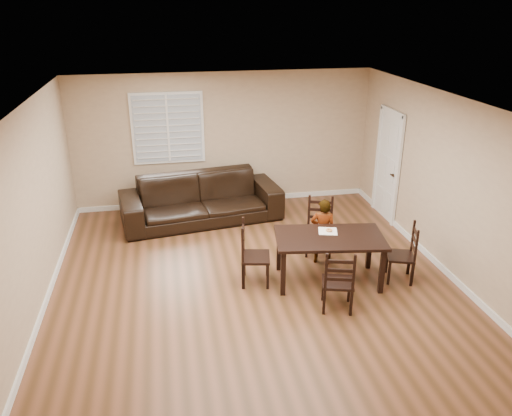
# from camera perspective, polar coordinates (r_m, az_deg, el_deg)

# --- Properties ---
(ground) EXTENTS (7.00, 7.00, 0.00)m
(ground) POSITION_cam_1_polar(r_m,az_deg,el_deg) (7.50, 0.06, -9.21)
(ground) COLOR brown
(ground) RESTS_ON ground
(room) EXTENTS (6.04, 7.04, 2.72)m
(room) POSITION_cam_1_polar(r_m,az_deg,el_deg) (6.89, 0.07, 4.46)
(room) COLOR tan
(room) RESTS_ON ground
(dining_table) EXTENTS (1.70, 1.12, 0.75)m
(dining_table) POSITION_cam_1_polar(r_m,az_deg,el_deg) (7.47, 8.40, -3.85)
(dining_table) COLOR black
(dining_table) RESTS_ON ground
(chair_near) EXTENTS (0.54, 0.53, 0.97)m
(chair_near) POSITION_cam_1_polar(r_m,az_deg,el_deg) (8.46, 7.27, -2.11)
(chair_near) COLOR black
(chair_near) RESTS_ON ground
(chair_far) EXTENTS (0.51, 0.49, 0.93)m
(chair_far) POSITION_cam_1_polar(r_m,az_deg,el_deg) (6.86, 9.40, -8.73)
(chair_far) COLOR black
(chair_far) RESTS_ON ground
(chair_left) EXTENTS (0.49, 0.52, 0.99)m
(chair_left) POSITION_cam_1_polar(r_m,az_deg,el_deg) (7.45, -0.96, -5.47)
(chair_left) COLOR black
(chair_left) RESTS_ON ground
(chair_right) EXTENTS (0.50, 0.52, 0.92)m
(chair_right) POSITION_cam_1_polar(r_m,az_deg,el_deg) (7.86, 17.01, -5.20)
(chair_right) COLOR black
(chair_right) RESTS_ON ground
(child) EXTENTS (0.47, 0.39, 1.10)m
(child) POSITION_cam_1_polar(r_m,az_deg,el_deg) (8.02, 7.64, -2.69)
(child) COLOR gray
(child) RESTS_ON ground
(napkin) EXTENTS (0.34, 0.34, 0.00)m
(napkin) POSITION_cam_1_polar(r_m,az_deg,el_deg) (7.59, 8.20, -2.63)
(napkin) COLOR silver
(napkin) RESTS_ON dining_table
(donut) EXTENTS (0.10, 0.10, 0.04)m
(donut) POSITION_cam_1_polar(r_m,az_deg,el_deg) (7.58, 8.36, -2.48)
(donut) COLOR #C68047
(donut) RESTS_ON napkin
(sofa) EXTENTS (3.14, 1.60, 0.88)m
(sofa) POSITION_cam_1_polar(r_m,az_deg,el_deg) (9.62, -6.28, 1.05)
(sofa) COLOR black
(sofa) RESTS_ON ground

